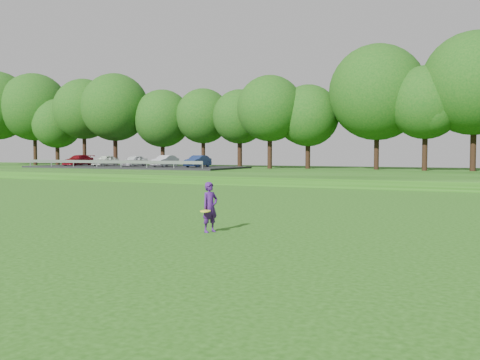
% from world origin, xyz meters
% --- Properties ---
extents(ground, '(140.00, 140.00, 0.00)m').
position_xyz_m(ground, '(0.00, 0.00, 0.00)').
color(ground, '#1B480D').
rests_on(ground, ground).
extents(berm, '(130.00, 30.00, 0.60)m').
position_xyz_m(berm, '(0.00, 34.00, 0.30)').
color(berm, '#1B480D').
rests_on(berm, ground).
extents(walking_path, '(130.00, 1.60, 0.04)m').
position_xyz_m(walking_path, '(0.00, 20.00, 0.02)').
color(walking_path, gray).
rests_on(walking_path, ground).
extents(treeline, '(104.00, 7.00, 15.00)m').
position_xyz_m(treeline, '(0.00, 38.00, 8.10)').
color(treeline, '#114610').
rests_on(treeline, berm).
extents(parking_lot, '(24.00, 9.00, 1.38)m').
position_xyz_m(parking_lot, '(-24.33, 32.80, 1.01)').
color(parking_lot, black).
rests_on(parking_lot, berm).
extents(woman, '(0.51, 0.81, 1.45)m').
position_xyz_m(woman, '(4.37, -0.67, 0.73)').
color(woman, '#3E1665').
rests_on(woman, ground).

